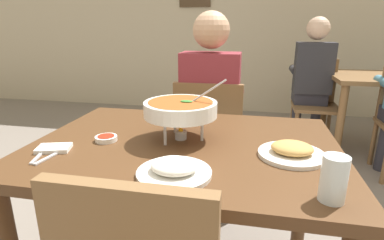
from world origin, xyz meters
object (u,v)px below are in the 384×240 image
at_px(rice_plate, 174,169).
at_px(appetizer_plate, 292,151).
at_px(diner_main, 211,103).
at_px(drink_glass, 333,181).
at_px(dining_table_far, 384,90).
at_px(patron_bg_middle, 312,75).
at_px(chair_diner_main, 209,139).
at_px(sauce_dish, 106,138).
at_px(dining_table_main, 185,168).
at_px(chair_bg_middle, 315,98).
at_px(curry_bowl, 181,109).

bearing_deg(rice_plate, appetizer_plate, 30.76).
distance_m(diner_main, rice_plate, 1.06).
height_order(appetizer_plate, drink_glass, drink_glass).
bearing_deg(dining_table_far, patron_bg_middle, 173.56).
distance_m(rice_plate, drink_glass, 0.46).
bearing_deg(drink_glass, chair_diner_main, 114.22).
relative_size(chair_diner_main, dining_table_far, 0.90).
bearing_deg(patron_bg_middle, rice_plate, -108.43).
bearing_deg(appetizer_plate, dining_table_far, 62.99).
distance_m(chair_diner_main, patron_bg_middle, 1.67).
height_order(chair_diner_main, patron_bg_middle, patron_bg_middle).
distance_m(appetizer_plate, drink_glass, 0.30).
distance_m(rice_plate, patron_bg_middle, 2.57).
relative_size(sauce_dish, patron_bg_middle, 0.07).
distance_m(drink_glass, patron_bg_middle, 2.53).
xyz_separation_m(dining_table_main, drink_glass, (0.49, -0.35, 0.17)).
height_order(rice_plate, chair_bg_middle, chair_bg_middle).
distance_m(diner_main, drink_glass, 1.22).
bearing_deg(dining_table_far, appetizer_plate, -117.01).
xyz_separation_m(chair_diner_main, patron_bg_middle, (0.84, 1.42, 0.24)).
relative_size(chair_diner_main, appetizer_plate, 3.75).
relative_size(diner_main, dining_table_far, 1.31).
distance_m(diner_main, curry_bowl, 0.75).
bearing_deg(drink_glass, rice_plate, 172.80).
height_order(chair_diner_main, sauce_dish, chair_diner_main).
distance_m(chair_bg_middle, patron_bg_middle, 0.24).
relative_size(appetizer_plate, dining_table_far, 0.24).
height_order(drink_glass, chair_bg_middle, same).
bearing_deg(curry_bowl, diner_main, 88.08).
distance_m(appetizer_plate, sauce_dish, 0.73).
height_order(dining_table_far, patron_bg_middle, patron_bg_middle).
xyz_separation_m(appetizer_plate, sauce_dish, (-0.73, 0.01, -0.01)).
bearing_deg(drink_glass, curry_bowl, 143.29).
bearing_deg(chair_bg_middle, sauce_dish, -118.97).
height_order(rice_plate, appetizer_plate, same).
bearing_deg(appetizer_plate, rice_plate, -149.24).
distance_m(appetizer_plate, chair_bg_middle, 2.28).
distance_m(curry_bowl, chair_bg_middle, 2.34).
bearing_deg(curry_bowl, chair_diner_main, 87.99).
height_order(drink_glass, dining_table_far, drink_glass).
relative_size(appetizer_plate, drink_glass, 1.85).
distance_m(dining_table_far, chair_bg_middle, 0.62).
height_order(curry_bowl, patron_bg_middle, patron_bg_middle).
xyz_separation_m(sauce_dish, chair_bg_middle, (1.21, 2.19, -0.27)).
relative_size(dining_table_main, curry_bowl, 3.68).
bearing_deg(sauce_dish, curry_bowl, 15.43).
xyz_separation_m(diner_main, patron_bg_middle, (0.84, 1.39, 0.00)).
bearing_deg(curry_bowl, chair_bg_middle, 66.52).
bearing_deg(patron_bg_middle, dining_table_main, -111.40).
height_order(sauce_dish, patron_bg_middle, patron_bg_middle).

